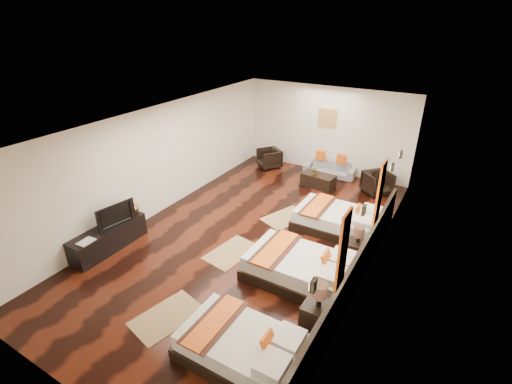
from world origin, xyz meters
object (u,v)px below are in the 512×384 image
Objects in this scene: tv at (114,214)px; tv_console at (109,238)px; bed_far at (339,220)px; book at (82,240)px; bed_mid at (302,268)px; coffee_table at (318,180)px; nightstand_b at (357,249)px; armchair_right at (377,183)px; armchair_left at (269,158)px; figurine at (132,207)px; table_plant at (315,170)px; sofa at (330,168)px; nightstand_a at (318,314)px; bed_near at (243,347)px.

tv_console is at bearing 177.21° from tv.
book is at bearing -136.19° from bed_far.
bed_mid reaches higher than bed_far.
nightstand_b is at bearing -55.94° from coffee_table.
armchair_right is (0.30, 4.73, 0.05)m from bed_mid.
nightstand_b reaches higher than tv_console.
armchair_right is (3.71, -0.18, 0.01)m from armchair_left.
nightstand_b reaches higher than armchair_left.
armchair_left is (0.74, 5.88, -0.48)m from tv.
armchair_left is 0.97× the size of armchair_right.
bed_mid is 6.65× the size of figurine.
table_plant is (2.71, 6.06, -0.04)m from book.
bed_far is at bearing -1.36° from armchair_left.
armchair_left is (-4.16, 3.74, 0.03)m from nightstand_b.
nightstand_b is at bearing -53.99° from table_plant.
sofa is at bearing 117.06° from nightstand_b.
armchair_right is at bearing 34.22° from armchair_left.
bed_mid is at bearing 5.76° from figurine.
figurine is at bearing 90.00° from tv_console.
coffee_table is (2.04, -0.61, -0.13)m from armchair_left.
table_plant is at bearing -16.70° from tv.
table_plant is (2.71, 5.44, 0.25)m from tv_console.
nightstand_a is 1.13× the size of nightstand_b.
armchair_left is at bearing 128.97° from armchair_right.
tv is at bearing 76.95° from tv_console.
nightstand_a is at bearing -77.05° from bed_far.
bed_near is at bearing -13.27° from tv_console.
nightstand_b is 1.17× the size of armchair_left.
bed_mid is 4.51m from coffee_table.
figurine is at bearing -179.39° from armchair_right.
armchair_right is (4.45, 5.70, -0.47)m from tv.
tv is 6.90m from sofa.
bed_far reaches higher than book.
nightstand_b is (0.75, 1.17, 0.01)m from bed_mid.
armchair_left is (0.79, 6.10, 0.05)m from tv_console.
bed_near is at bearing -90.02° from bed_far.
nightstand_b is 3.59m from armchair_right.
nightstand_a is at bearing 56.51° from bed_near.
bed_near is 2.29× the size of nightstand_b.
tv_console is 0.88m from figurine.
tv reaches higher than bed_far.
nightstand_a reaches higher than table_plant.
bed_mid is at bearing -18.22° from armchair_left.
nightstand_a is 1.33× the size of armchair_left.
bed_far is at bearing 90.03° from bed_mid.
nightstand_a is 4.95m from tv_console.
bed_far is 8.37× the size of table_plant.
armchair_left reaches higher than coffee_table.
bed_near is 4.39m from bed_far.
bed_far is 1.28m from nightstand_b.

